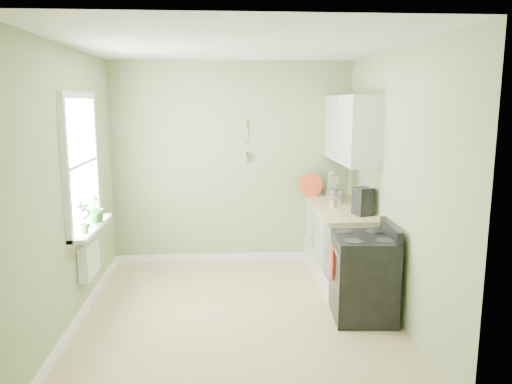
{
  "coord_description": "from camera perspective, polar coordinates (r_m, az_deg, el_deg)",
  "views": [
    {
      "loc": [
        -0.15,
        -4.86,
        2.18
      ],
      "look_at": [
        0.23,
        0.55,
        1.19
      ],
      "focal_mm": 35.0,
      "sensor_mm": 36.0,
      "label": 1
    }
  ],
  "objects": [
    {
      "name": "kettle",
      "position": [
        6.81,
        6.98,
        0.39
      ],
      "size": [
        0.2,
        0.12,
        0.2
      ],
      "color": "silver",
      "rests_on": "countertop"
    },
    {
      "name": "stove",
      "position": [
        5.25,
        12.15,
        -9.36
      ],
      "size": [
        0.66,
        0.74,
        0.97
      ],
      "color": "black",
      "rests_on": "floor"
    },
    {
      "name": "stand_mixer",
      "position": [
        6.45,
        8.87,
        0.36
      ],
      "size": [
        0.26,
        0.35,
        0.39
      ],
      "color": "#B2B2B7",
      "rests_on": "countertop"
    },
    {
      "name": "wall_back",
      "position": [
        6.73,
        -2.74,
        3.26
      ],
      "size": [
        3.2,
        0.02,
        2.7
      ],
      "primitive_type": "cube",
      "color": "#8B9A69",
      "rests_on": "floor"
    },
    {
      "name": "window",
      "position": [
        5.39,
        -19.45,
        3.05
      ],
      "size": [
        0.06,
        1.14,
        1.44
      ],
      "color": "white",
      "rests_on": "wall_left"
    },
    {
      "name": "plant_a",
      "position": [
        5.16,
        -19.11,
        -2.68
      ],
      "size": [
        0.2,
        0.21,
        0.33
      ],
      "primitive_type": "imported",
      "rotation": [
        0.0,
        0.0,
        0.99
      ],
      "color": "#286E23",
      "rests_on": "window_sill"
    },
    {
      "name": "coffee_maker",
      "position": [
        5.75,
        12.12,
        -1.12
      ],
      "size": [
        0.23,
        0.24,
        0.31
      ],
      "color": "black",
      "rests_on": "countertop"
    },
    {
      "name": "wall_left",
      "position": [
        5.14,
        -20.47,
        0.4
      ],
      "size": [
        0.02,
        3.6,
        2.7
      ],
      "primitive_type": "cube",
      "color": "#8B9A69",
      "rests_on": "floor"
    },
    {
      "name": "plant_c",
      "position": [
        5.61,
        -17.87,
        -1.59
      ],
      "size": [
        0.19,
        0.19,
        0.33
      ],
      "primitive_type": "imported",
      "rotation": [
        0.0,
        0.0,
        4.69
      ],
      "color": "#286E23",
      "rests_on": "window_sill"
    },
    {
      "name": "floor",
      "position": [
        5.34,
        -2.14,
        -13.89
      ],
      "size": [
        3.2,
        3.6,
        0.02
      ],
      "primitive_type": "cube",
      "color": "tan",
      "rests_on": "ground"
    },
    {
      "name": "red_tray",
      "position": [
        6.75,
        6.26,
        0.83
      ],
      "size": [
        0.33,
        0.1,
        0.32
      ],
      "primitive_type": "cylinder",
      "rotation": [
        1.45,
        0.0,
        -0.15
      ],
      "color": "#AB3618",
      "rests_on": "countertop"
    },
    {
      "name": "base_cabinets",
      "position": [
        6.29,
        9.51,
        -5.91
      ],
      "size": [
        0.6,
        1.6,
        0.87
      ],
      "primitive_type": "cube",
      "color": "silver",
      "rests_on": "floor"
    },
    {
      "name": "radiator",
      "position": [
        5.54,
        -18.52,
        -7.31
      ],
      "size": [
        0.12,
        0.5,
        0.35
      ],
      "primitive_type": "cube",
      "color": "white",
      "rests_on": "wall_left"
    },
    {
      "name": "wall_utensils",
      "position": [
        6.68,
        -1.02,
        5.07
      ],
      "size": [
        0.02,
        0.14,
        0.58
      ],
      "color": "tan",
      "rests_on": "wall_back"
    },
    {
      "name": "jar",
      "position": [
        6.1,
        8.85,
        -1.38
      ],
      "size": [
        0.08,
        0.08,
        0.08
      ],
      "color": "#BCB29C",
      "rests_on": "countertop"
    },
    {
      "name": "upper_cabinets",
      "position": [
        6.18,
        10.83,
        7.11
      ],
      "size": [
        0.35,
        1.4,
        0.8
      ],
      "primitive_type": "cube",
      "color": "silver",
      "rests_on": "wall_right"
    },
    {
      "name": "plant_b",
      "position": [
        5.56,
        -18.01,
        -2.01
      ],
      "size": [
        0.15,
        0.17,
        0.28
      ],
      "primitive_type": "imported",
      "rotation": [
        0.0,
        0.0,
        1.75
      ],
      "color": "#286E23",
      "rests_on": "window_sill"
    },
    {
      "name": "countertop",
      "position": [
        6.17,
        9.55,
        -1.85
      ],
      "size": [
        0.64,
        1.6,
        0.04
      ],
      "primitive_type": "cube",
      "color": "tan",
      "rests_on": "base_cabinets"
    },
    {
      "name": "wall_right",
      "position": [
        5.24,
        15.65,
        0.84
      ],
      "size": [
        0.02,
        3.6,
        2.7
      ],
      "primitive_type": "cube",
      "color": "#8B9A69",
      "rests_on": "floor"
    },
    {
      "name": "window_sill",
      "position": [
        5.49,
        -18.29,
        -3.87
      ],
      "size": [
        0.18,
        1.14,
        0.04
      ],
      "primitive_type": "cube",
      "color": "white",
      "rests_on": "wall_left"
    },
    {
      "name": "ceiling",
      "position": [
        4.89,
        -2.36,
        16.56
      ],
      "size": [
        3.2,
        3.6,
        0.02
      ],
      "primitive_type": "cube",
      "color": "white",
      "rests_on": "wall_back"
    }
  ]
}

